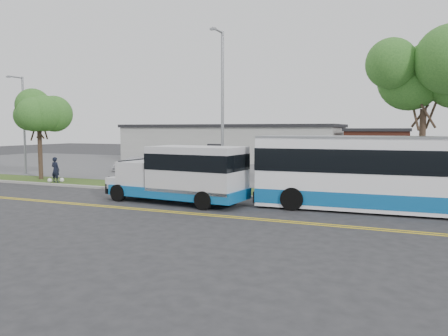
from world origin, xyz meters
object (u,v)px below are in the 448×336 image
at_px(tree_west, 39,112).
at_px(streetlight_near, 222,106).
at_px(streetlight_far, 23,121).
at_px(parked_car_a, 199,165).
at_px(pedestrian, 55,170).
at_px(parked_car_b, 134,164).
at_px(transit_bus, 393,174).
at_px(tree_east, 425,82).
at_px(shuttle_bus, 184,173).

distance_m(tree_west, streetlight_near, 15.01).
bearing_deg(streetlight_far, parked_car_a, 19.41).
bearing_deg(parked_car_a, pedestrian, -110.14).
bearing_deg(parked_car_b, transit_bus, -13.52).
distance_m(tree_east, streetlight_far, 30.15).
bearing_deg(pedestrian, streetlight_near, -176.29).
distance_m(transit_bus, parked_car_b, 24.70).
height_order(pedestrian, parked_car_b, pedestrian).
xyz_separation_m(tree_west, pedestrian, (2.68, -1.30, -4.13)).
bearing_deg(tree_east, tree_west, 179.56).
relative_size(transit_bus, parked_car_a, 2.59).
relative_size(shuttle_bus, transit_bus, 0.62).
distance_m(tree_west, streetlight_far, 4.62).
relative_size(streetlight_near, streetlight_far, 1.19).
bearing_deg(streetlight_near, tree_east, 1.42).
xyz_separation_m(transit_bus, pedestrian, (-22.06, 1.78, -0.78)).
xyz_separation_m(parked_car_a, parked_car_b, (-6.98, 1.05, -0.19)).
height_order(shuttle_bus, parked_car_a, shuttle_bus).
bearing_deg(tree_west, transit_bus, -7.09).
xyz_separation_m(tree_west, shuttle_bus, (14.74, -4.82, -3.54)).
xyz_separation_m(shuttle_bus, transit_bus, (10.00, 1.75, 0.19)).
distance_m(streetlight_far, shuttle_bus, 20.23).
bearing_deg(pedestrian, transit_bus, 175.26).
height_order(tree_west, shuttle_bus, tree_west).
xyz_separation_m(pedestrian, parked_car_a, (7.04, 8.35, -0.08)).
bearing_deg(tree_east, streetlight_near, -178.58).
height_order(streetlight_near, streetlight_far, streetlight_near).
relative_size(tree_east, shuttle_bus, 1.05).
bearing_deg(streetlight_near, parked_car_a, 125.07).
height_order(tree_east, parked_car_b, tree_east).
relative_size(streetlight_near, pedestrian, 5.32).
height_order(tree_east, streetlight_near, streetlight_near).
bearing_deg(parked_car_b, parked_car_a, 4.87).
height_order(streetlight_far, parked_car_a, streetlight_far).
bearing_deg(streetlight_near, tree_west, 178.20).
xyz_separation_m(tree_west, parked_car_b, (2.74, 8.10, -4.40)).
xyz_separation_m(pedestrian, parked_car_b, (0.06, 9.40, -0.27)).
xyz_separation_m(streetlight_far, shuttle_bus, (18.74, -7.04, -2.89)).
bearing_deg(parked_car_a, parked_car_b, -168.55).
xyz_separation_m(streetlight_near, transit_bus, (9.74, -2.60, -3.46)).
bearing_deg(tree_west, shuttle_bus, -18.12).
bearing_deg(transit_bus, parked_car_b, 150.59).
bearing_deg(tree_east, parked_car_b, 160.37).
bearing_deg(parked_car_a, streetlight_far, -140.61).
relative_size(tree_west, streetlight_far, 0.86).
distance_m(shuttle_bus, transit_bus, 10.15).
xyz_separation_m(tree_east, streetlight_far, (-30.00, 2.42, -1.73)).
distance_m(transit_bus, parked_car_a, 18.13).
bearing_deg(parked_car_b, streetlight_far, -125.49).
height_order(streetlight_far, parked_car_b, streetlight_far).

